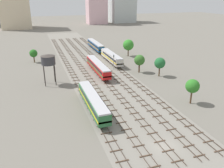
{
  "coord_description": "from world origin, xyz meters",
  "views": [
    {
      "loc": [
        -20.79,
        -31.45,
        26.4
      ],
      "look_at": [
        0.0,
        30.04,
        1.5
      ],
      "focal_mm": 37.5,
      "sensor_mm": 36.0,
      "label": 1
    }
  ],
  "objects_px": {
    "diesel_railcar_far_left_nearest": "(93,101)",
    "water_tower": "(48,60)",
    "signal_post_nearest": "(114,60)",
    "passenger_coach_centre_right_midfar": "(95,45)",
    "diesel_railcar_centre_right_mid": "(112,57)",
    "passenger_coach_centre_left_near": "(98,66)"
  },
  "relations": [
    {
      "from": "diesel_railcar_far_left_nearest",
      "to": "water_tower",
      "type": "relative_size",
      "value": 2.14
    },
    {
      "from": "diesel_railcar_far_left_nearest",
      "to": "signal_post_nearest",
      "type": "height_order",
      "value": "signal_post_nearest"
    },
    {
      "from": "passenger_coach_centre_right_midfar",
      "to": "signal_post_nearest",
      "type": "distance_m",
      "value": 34.68
    },
    {
      "from": "diesel_railcar_far_left_nearest",
      "to": "diesel_railcar_centre_right_mid",
      "type": "relative_size",
      "value": 1.0
    },
    {
      "from": "passenger_coach_centre_left_near",
      "to": "passenger_coach_centre_right_midfar",
      "type": "relative_size",
      "value": 1.0
    },
    {
      "from": "passenger_coach_centre_right_midfar",
      "to": "diesel_railcar_centre_right_mid",
      "type": "bearing_deg",
      "value": -90.0
    },
    {
      "from": "diesel_railcar_centre_right_mid",
      "to": "diesel_railcar_far_left_nearest",
      "type": "bearing_deg",
      "value": -114.58
    },
    {
      "from": "diesel_railcar_far_left_nearest",
      "to": "signal_post_nearest",
      "type": "distance_m",
      "value": 33.48
    },
    {
      "from": "diesel_railcar_far_left_nearest",
      "to": "water_tower",
      "type": "xyz_separation_m",
      "value": [
        -8.28,
        21.8,
        5.3
      ]
    },
    {
      "from": "diesel_railcar_far_left_nearest",
      "to": "passenger_coach_centre_left_near",
      "type": "xyz_separation_m",
      "value": [
        8.85,
        27.56,
        0.02
      ]
    },
    {
      "from": "signal_post_nearest",
      "to": "diesel_railcar_far_left_nearest",
      "type": "bearing_deg",
      "value": -117.56
    },
    {
      "from": "passenger_coach_centre_left_near",
      "to": "diesel_railcar_centre_right_mid",
      "type": "xyz_separation_m",
      "value": [
        8.85,
        11.12,
        -0.02
      ]
    },
    {
      "from": "passenger_coach_centre_left_near",
      "to": "signal_post_nearest",
      "type": "xyz_separation_m",
      "value": [
        6.64,
        2.1,
        1.02
      ]
    },
    {
      "from": "diesel_railcar_centre_right_mid",
      "to": "signal_post_nearest",
      "type": "bearing_deg",
      "value": -103.77
    },
    {
      "from": "diesel_railcar_far_left_nearest",
      "to": "passenger_coach_centre_left_near",
      "type": "relative_size",
      "value": 0.93
    },
    {
      "from": "passenger_coach_centre_left_near",
      "to": "diesel_railcar_centre_right_mid",
      "type": "distance_m",
      "value": 14.21
    },
    {
      "from": "passenger_coach_centre_right_midfar",
      "to": "water_tower",
      "type": "xyz_separation_m",
      "value": [
        -25.97,
        -42.46,
        5.28
      ]
    },
    {
      "from": "water_tower",
      "to": "signal_post_nearest",
      "type": "bearing_deg",
      "value": 18.31
    },
    {
      "from": "diesel_railcar_far_left_nearest",
      "to": "passenger_coach_centre_right_midfar",
      "type": "xyz_separation_m",
      "value": [
        17.69,
        64.26,
        0.02
      ]
    },
    {
      "from": "diesel_railcar_far_left_nearest",
      "to": "signal_post_nearest",
      "type": "bearing_deg",
      "value": 62.44
    },
    {
      "from": "passenger_coach_centre_left_near",
      "to": "diesel_railcar_far_left_nearest",
      "type": "bearing_deg",
      "value": -107.8
    },
    {
      "from": "passenger_coach_centre_left_near",
      "to": "signal_post_nearest",
      "type": "height_order",
      "value": "signal_post_nearest"
    }
  ]
}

